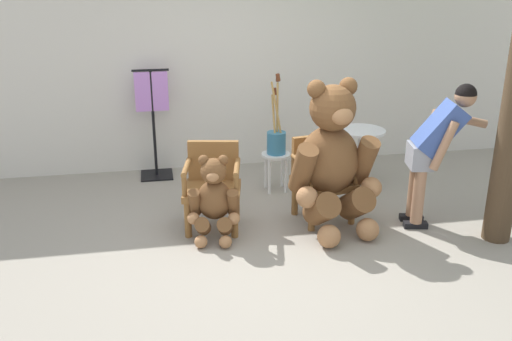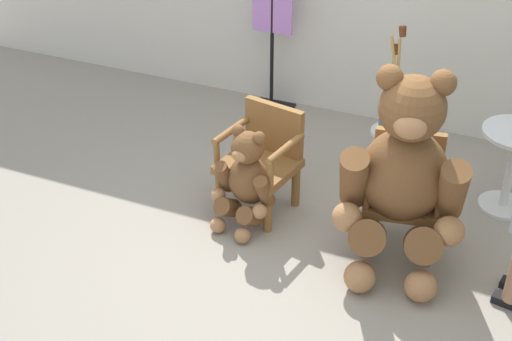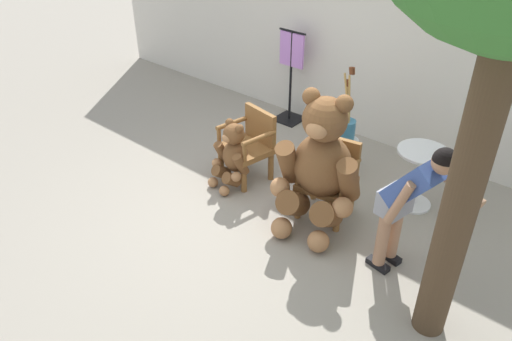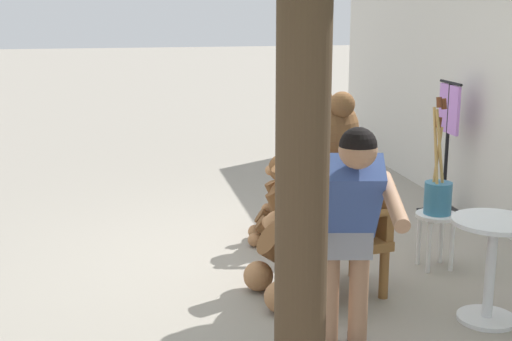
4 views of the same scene
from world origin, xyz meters
TOP-DOWN VIEW (x-y plane):
  - ground_plane at (0.00, 0.00)m, footprint 60.00×60.00m
  - back_wall at (0.00, 2.40)m, footprint 10.00×0.16m
  - wooden_chair_left at (-0.57, 0.51)m, footprint 0.65×0.62m
  - wooden_chair_right at (0.57, 0.51)m, footprint 0.64×0.61m
  - teddy_bear_large at (0.60, 0.24)m, footprint 0.94×0.93m
  - teddy_bear_small at (-0.59, 0.22)m, footprint 0.52×0.52m
  - person_visitor at (1.62, 0.12)m, footprint 0.87×0.48m
  - white_stool at (0.27, 1.33)m, footprint 0.34×0.34m
  - brush_bucket at (0.27, 1.32)m, footprint 0.22×0.22m
  - round_side_table at (1.27, 1.25)m, footprint 0.56×0.56m
  - clothing_display_stand at (-1.12, 2.07)m, footprint 0.44×0.40m

SIDE VIEW (x-z plane):
  - ground_plane at x=0.00m, z-range 0.00..0.00m
  - white_stool at x=0.27m, z-range 0.13..0.59m
  - teddy_bear_small at x=-0.59m, z-range -0.01..0.84m
  - round_side_table at x=1.27m, z-range 0.09..0.81m
  - wooden_chair_left at x=-0.57m, z-range 0.03..0.89m
  - wooden_chair_right at x=0.57m, z-range 0.03..0.89m
  - brush_bucket at x=0.27m, z-range 0.17..1.11m
  - clothing_display_stand at x=-1.12m, z-range 0.04..1.40m
  - teddy_bear_large at x=0.60m, z-range -0.02..1.51m
  - person_visitor at x=1.62m, z-range 0.15..1.63m
  - back_wall at x=0.00m, z-range 0.00..2.80m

